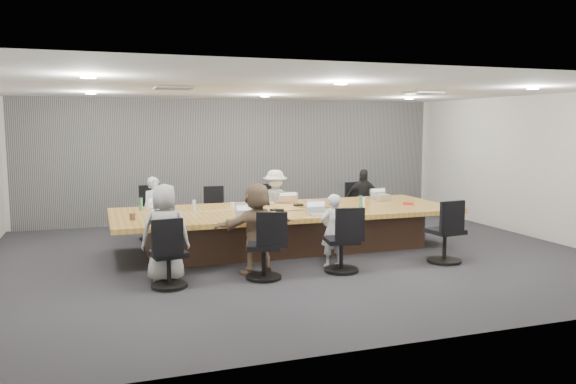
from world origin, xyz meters
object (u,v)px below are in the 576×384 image
object	(u,v)px
mug_brown	(133,217)
stapler	(280,211)
chair_7	(445,236)
person_3	(363,199)
laptop_4	(161,223)
laptop_3	(375,198)
bottle_clear	(194,205)
laptop_5	(247,218)
laptop_6	(319,214)
chair_0	(154,217)
person_0	(155,210)
chair_6	(341,245)
person_5	(257,228)
chair_1	(217,217)
snack_packet	(408,203)
chair_2	(270,214)
person_6	(332,230)
laptop_2	(284,202)
chair_4	(169,260)
canvas_bag	(383,198)
conference_table	(286,228)
chair_5	(264,251)
laptop_0	(158,208)
bottle_green_left	(141,204)
chair_3	(355,210)
person_2	(275,203)
bottle_green_right	(361,202)

from	to	relation	value
mug_brown	stapler	size ratio (longest dim) A/B	0.76
chair_7	person_3	xyz separation A→B (m)	(0.03, 3.05, 0.21)
person_3	laptop_4	distance (m)	4.93
laptop_3	mug_brown	distance (m)	4.96
bottle_clear	laptop_5	bearing A→B (deg)	-57.31
laptop_6	chair_0	bearing A→B (deg)	134.49
person_0	laptop_5	distance (m)	2.48
chair_6	chair_7	xyz separation A→B (m)	(1.83, 0.00, 0.02)
person_0	person_5	bearing A→B (deg)	-78.12
person_0	laptop_4	world-z (taller)	person_0
chair_1	snack_packet	size ratio (longest dim) A/B	4.13
chair_2	person_6	distance (m)	3.06
laptop_2	chair_4	bearing A→B (deg)	57.86
laptop_4	canvas_bag	xyz separation A→B (m)	(4.38, 1.14, 0.06)
chair_0	laptop_6	bearing A→B (deg)	137.79
laptop_5	laptop_6	bearing A→B (deg)	2.49
conference_table	chair_5	distance (m)	1.93
person_3	mug_brown	xyz separation A→B (m)	(-4.82, -1.70, 0.15)
chair_5	mug_brown	bearing A→B (deg)	158.43
chair_6	laptop_0	xyz separation A→B (m)	(-2.45, 2.50, 0.34)
chair_5	bottle_clear	bearing A→B (deg)	125.36
laptop_5	bottle_clear	xyz separation A→B (m)	(-0.67, 1.05, 0.09)
person_6	chair_1	bearing A→B (deg)	-75.95
laptop_4	bottle_green_left	world-z (taller)	bottle_green_left
person_3	mug_brown	distance (m)	5.11
person_3	person_6	bearing A→B (deg)	-110.60
chair_6	laptop_5	world-z (taller)	chair_6
chair_1	laptop_5	size ratio (longest dim) A/B	2.51
chair_1	chair_6	world-z (taller)	chair_6
bottle_clear	stapler	world-z (taller)	bottle_clear
chair_3	chair_7	world-z (taller)	chair_7
person_3	chair_7	bearing A→B (deg)	-76.68
bottle_clear	stapler	bearing A→B (deg)	-23.15
chair_4	mug_brown	size ratio (longest dim) A/B	7.03
chair_0	laptop_0	distance (m)	0.95
laptop_0	snack_packet	distance (m)	4.59
chair_6	chair_7	distance (m)	1.83
laptop_6	snack_packet	size ratio (longest dim) A/B	1.86
laptop_4	mug_brown	xyz separation A→B (m)	(-0.38, 0.45, 0.05)
laptop_0	person_6	xyz separation A→B (m)	(2.45, -2.15, -0.18)
chair_1	person_2	bearing A→B (deg)	164.99
laptop_0	person_5	distance (m)	2.48
laptop_3	chair_4	bearing A→B (deg)	23.80
bottle_clear	mug_brown	world-z (taller)	bottle_clear
chair_1	laptop_0	distance (m)	1.58
chair_0	chair_7	distance (m)	5.47
chair_0	bottle_green_right	world-z (taller)	bottle_green_right
person_5	person_6	world-z (taller)	person_5
laptop_4	laptop_3	bearing A→B (deg)	14.79
laptop_2	chair_1	bearing A→B (deg)	-25.82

